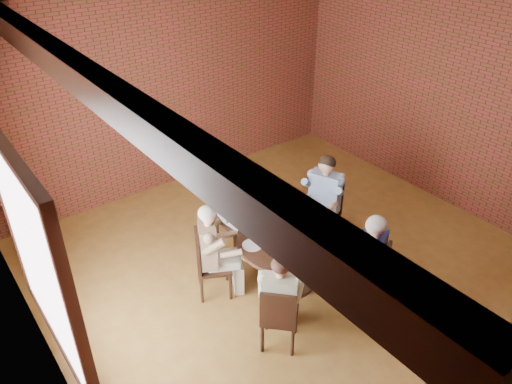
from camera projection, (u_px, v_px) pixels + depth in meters
floor at (307, 278)px, 6.92m from camera, size 7.00×7.00×0.00m
ceiling at (325, 28)px, 5.14m from camera, size 7.00×7.00×0.00m
wall_back at (173, 91)px, 8.42m from camera, size 7.00×0.00×7.00m
wall_left at (41, 280)px, 4.37m from camera, size 0.00×7.00×7.00m
wall_right at (470, 110)px, 7.70m from camera, size 0.00×7.00×7.00m
ceiling_beam at (99, 89)px, 3.96m from camera, size 0.22×6.90×0.26m
window at (37, 258)px, 4.70m from camera, size 0.10×2.16×2.36m
dining_table at (290, 251)px, 6.58m from camera, size 1.43×1.43×0.75m
chair_a at (324, 208)px, 7.47m from camera, size 0.62×0.62×0.99m
diner_a at (323, 201)px, 7.30m from camera, size 0.89×0.82×1.42m
chair_b at (232, 214)px, 7.35m from camera, size 0.49×0.49×0.97m
diner_b at (236, 207)px, 7.20m from camera, size 0.62×0.74×1.39m
chair_c at (207, 262)px, 6.43m from camera, size 0.58×0.58×0.95m
diner_c at (213, 251)px, 6.36m from camera, size 0.83×0.78×1.35m
chair_d at (279, 316)px, 5.63m from camera, size 0.58×0.58×0.92m
diner_d at (280, 301)px, 5.62m from camera, size 0.80×0.80×1.30m
chair_e at (372, 277)px, 6.16m from camera, size 0.61×0.61×0.97m
diner_e at (367, 264)px, 6.11m from camera, size 0.82×0.88×1.40m
plate_a at (295, 218)px, 6.84m from camera, size 0.26×0.26×0.01m
plate_b at (272, 221)px, 6.79m from camera, size 0.26×0.26×0.01m
plate_c at (252, 245)px, 6.33m from camera, size 0.26×0.26×0.01m
plate_d at (326, 250)px, 6.25m from camera, size 0.26×0.26×0.01m
glass_a at (304, 225)px, 6.59m from camera, size 0.07×0.07×0.14m
glass_b at (294, 221)px, 6.67m from camera, size 0.07×0.07×0.14m
glass_c at (264, 223)px, 6.64m from camera, size 0.07×0.07×0.14m
glass_d at (281, 234)px, 6.43m from camera, size 0.07×0.07×0.14m
glass_e at (283, 243)px, 6.25m from camera, size 0.07×0.07×0.14m
glass_f at (292, 255)px, 6.06m from camera, size 0.07×0.07×0.14m
glass_g at (304, 238)px, 6.36m from camera, size 0.07×0.07×0.14m
smartphone at (334, 245)px, 6.34m from camera, size 0.09×0.14×0.01m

